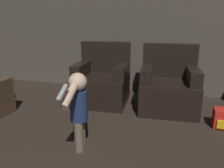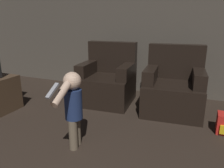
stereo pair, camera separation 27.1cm
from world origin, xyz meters
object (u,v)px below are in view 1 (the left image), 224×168
object	(u,v)px
armchair_left	(102,82)
person_toddler	(78,106)
armchair_right	(168,87)
toy_backpack	(223,119)

from	to	relation	value
armchair_left	person_toddler	xyz separation A→B (m)	(0.24, -1.39, 0.15)
armchair_right	person_toddler	xyz separation A→B (m)	(-0.81, -1.39, 0.15)
person_toddler	armchair_right	bearing A→B (deg)	-41.87
armchair_left	armchair_right	world-z (taller)	same
armchair_left	toy_backpack	bearing A→B (deg)	-18.74
person_toddler	toy_backpack	world-z (taller)	person_toddler
armchair_left	toy_backpack	world-z (taller)	armchair_left
armchair_left	toy_backpack	distance (m)	1.80
armchair_right	toy_backpack	world-z (taller)	armchair_right
armchair_left	person_toddler	size ratio (longest dim) A/B	1.17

